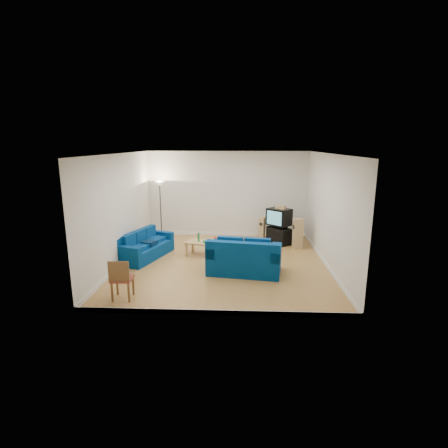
{
  "coord_description": "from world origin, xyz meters",
  "views": [
    {
      "loc": [
        0.47,
        -9.85,
        3.49
      ],
      "look_at": [
        0.0,
        0.4,
        1.1
      ],
      "focal_mm": 28.0,
      "sensor_mm": 36.0,
      "label": 1
    }
  ],
  "objects_px": {
    "coffee_table": "(206,243)",
    "sofa_three_seat": "(144,248)",
    "television": "(279,217)",
    "sofa_loveseat": "(244,260)",
    "tv_stand": "(280,235)"
  },
  "relations": [
    {
      "from": "sofa_loveseat",
      "to": "sofa_three_seat",
      "type": "bearing_deg",
      "value": 167.54
    },
    {
      "from": "coffee_table",
      "to": "sofa_three_seat",
      "type": "bearing_deg",
      "value": -172.24
    },
    {
      "from": "sofa_loveseat",
      "to": "television",
      "type": "relative_size",
      "value": 2.23
    },
    {
      "from": "coffee_table",
      "to": "television",
      "type": "relative_size",
      "value": 1.44
    },
    {
      "from": "coffee_table",
      "to": "tv_stand",
      "type": "bearing_deg",
      "value": 31.65
    },
    {
      "from": "tv_stand",
      "to": "sofa_three_seat",
      "type": "bearing_deg",
      "value": -100.8
    },
    {
      "from": "coffee_table",
      "to": "tv_stand",
      "type": "relative_size",
      "value": 1.47
    },
    {
      "from": "sofa_three_seat",
      "to": "sofa_loveseat",
      "type": "bearing_deg",
      "value": 86.63
    },
    {
      "from": "coffee_table",
      "to": "television",
      "type": "bearing_deg",
      "value": 32.8
    },
    {
      "from": "sofa_three_seat",
      "to": "sofa_loveseat",
      "type": "relative_size",
      "value": 1.07
    },
    {
      "from": "coffee_table",
      "to": "television",
      "type": "distance_m",
      "value": 2.95
    },
    {
      "from": "television",
      "to": "sofa_three_seat",
      "type": "bearing_deg",
      "value": -114.66
    },
    {
      "from": "sofa_loveseat",
      "to": "coffee_table",
      "type": "height_order",
      "value": "sofa_loveseat"
    },
    {
      "from": "coffee_table",
      "to": "tv_stand",
      "type": "xyz_separation_m",
      "value": [
        2.47,
        1.52,
        -0.11
      ]
    },
    {
      "from": "sofa_three_seat",
      "to": "tv_stand",
      "type": "bearing_deg",
      "value": 130.08
    }
  ]
}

